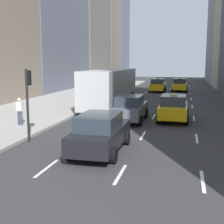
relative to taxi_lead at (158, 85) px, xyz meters
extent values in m
cube|color=#9E9E99|center=(-8.20, -12.07, -0.81)|extent=(8.00, 66.00, 0.15)
cube|color=white|center=(-1.40, -31.07, -0.87)|extent=(0.12, 2.00, 0.01)
cube|color=white|center=(-1.40, -25.07, -0.87)|extent=(0.12, 2.00, 0.01)
cube|color=white|center=(-1.40, -19.07, -0.87)|extent=(0.12, 2.00, 0.01)
cube|color=white|center=(-1.40, -13.07, -0.87)|extent=(0.12, 2.00, 0.01)
cube|color=white|center=(-1.40, -7.07, -0.87)|extent=(0.12, 2.00, 0.01)
cube|color=white|center=(-1.40, -1.07, -0.87)|extent=(0.12, 2.00, 0.01)
cube|color=white|center=(-1.40, 4.93, -0.87)|extent=(0.12, 2.00, 0.01)
cube|color=white|center=(-1.40, 10.93, -0.87)|extent=(0.12, 2.00, 0.01)
cube|color=white|center=(1.40, -31.07, -0.87)|extent=(0.12, 2.00, 0.01)
cube|color=white|center=(1.40, -25.07, -0.87)|extent=(0.12, 2.00, 0.01)
cube|color=white|center=(1.40, -19.07, -0.87)|extent=(0.12, 2.00, 0.01)
cube|color=white|center=(1.40, -13.07, -0.87)|extent=(0.12, 2.00, 0.01)
cube|color=white|center=(1.40, -7.07, -0.87)|extent=(0.12, 2.00, 0.01)
cube|color=white|center=(1.40, -1.07, -0.87)|extent=(0.12, 2.00, 0.01)
cube|color=white|center=(1.40, 4.93, -0.87)|extent=(0.12, 2.00, 0.01)
cube|color=white|center=(1.40, 10.93, -0.87)|extent=(0.12, 2.00, 0.01)
cube|color=white|center=(4.20, -31.07, -0.87)|extent=(0.12, 2.00, 0.01)
cube|color=white|center=(4.20, -25.07, -0.87)|extent=(0.12, 2.00, 0.01)
cube|color=white|center=(4.20, -19.07, -0.87)|extent=(0.12, 2.00, 0.01)
cube|color=white|center=(4.20, -13.07, -0.87)|extent=(0.12, 2.00, 0.01)
cube|color=white|center=(4.20, -7.07, -0.87)|extent=(0.12, 2.00, 0.01)
cube|color=white|center=(4.20, -1.07, -0.87)|extent=(0.12, 2.00, 0.01)
cube|color=white|center=(4.20, 4.93, -0.87)|extent=(0.12, 2.00, 0.01)
cube|color=white|center=(4.20, 10.93, -0.87)|extent=(0.12, 2.00, 0.01)
cube|color=slate|center=(-15.20, 17.28, 13.37)|extent=(6.00, 14.95, 28.50)
cube|color=gray|center=(-15.20, 30.64, 14.51)|extent=(6.00, 10.86, 30.78)
cube|color=slate|center=(-15.20, 42.16, 10.15)|extent=(6.00, 10.67, 22.06)
cube|color=yellow|center=(0.00, 0.07, -0.17)|extent=(1.80, 4.40, 0.76)
cube|color=#28333D|center=(0.00, -0.19, 0.53)|extent=(1.58, 2.29, 0.64)
cube|color=#F2E599|center=(0.00, -0.19, 0.92)|extent=(0.44, 0.20, 0.14)
cylinder|color=black|center=(-0.90, 1.43, -0.55)|extent=(0.22, 0.66, 0.66)
cylinder|color=black|center=(0.90, 1.43, -0.55)|extent=(0.22, 0.66, 0.66)
cylinder|color=black|center=(-0.90, -1.29, -0.55)|extent=(0.22, 0.66, 0.66)
cylinder|color=black|center=(0.90, -1.29, -0.55)|extent=(0.22, 0.66, 0.66)
cube|color=yellow|center=(2.80, -20.16, -0.17)|extent=(1.80, 4.40, 0.76)
cube|color=#28333D|center=(2.80, -20.43, 0.53)|extent=(1.58, 2.29, 0.64)
cube|color=#F2E599|center=(2.80, -20.43, 0.92)|extent=(0.44, 0.20, 0.14)
cylinder|color=black|center=(1.90, -18.80, -0.55)|extent=(0.22, 0.66, 0.66)
cylinder|color=black|center=(3.70, -18.80, -0.55)|extent=(0.22, 0.66, 0.66)
cylinder|color=black|center=(1.90, -21.53, -0.55)|extent=(0.22, 0.66, 0.66)
cylinder|color=black|center=(3.70, -21.53, -0.55)|extent=(0.22, 0.66, 0.66)
cube|color=yellow|center=(2.80, 1.40, -0.17)|extent=(1.80, 4.40, 0.76)
cube|color=#28333D|center=(2.80, 1.14, 0.53)|extent=(1.58, 2.29, 0.64)
cube|color=#F2E599|center=(2.80, 1.14, 0.92)|extent=(0.44, 0.20, 0.14)
cylinder|color=black|center=(1.90, 2.77, -0.55)|extent=(0.22, 0.66, 0.66)
cylinder|color=black|center=(3.70, 2.77, -0.55)|extent=(0.22, 0.66, 0.66)
cylinder|color=black|center=(1.90, 0.04, -0.55)|extent=(0.22, 0.66, 0.66)
cylinder|color=black|center=(3.70, 0.04, -0.55)|extent=(0.22, 0.66, 0.66)
cube|color=black|center=(0.00, -28.52, -0.17)|extent=(1.80, 4.62, 0.76)
cube|color=#28333D|center=(0.00, -28.80, 0.53)|extent=(1.58, 2.40, 0.64)
cylinder|color=black|center=(-0.90, -27.09, -0.55)|extent=(0.22, 0.66, 0.66)
cylinder|color=black|center=(0.90, -27.09, -0.55)|extent=(0.22, 0.66, 0.66)
cylinder|color=black|center=(-0.90, -29.95, -0.55)|extent=(0.22, 0.66, 0.66)
cylinder|color=black|center=(0.90, -29.95, -0.55)|extent=(0.22, 0.66, 0.66)
cube|color=#565B66|center=(0.00, -21.00, -0.17)|extent=(1.80, 4.78, 0.76)
cube|color=#28333D|center=(0.00, -21.29, 0.53)|extent=(1.58, 2.49, 0.64)
cylinder|color=black|center=(-0.90, -19.52, -0.55)|extent=(0.22, 0.66, 0.66)
cylinder|color=black|center=(0.90, -19.52, -0.55)|extent=(0.22, 0.66, 0.66)
cylinder|color=black|center=(-0.90, -22.48, -0.55)|extent=(0.22, 0.66, 0.66)
cylinder|color=black|center=(0.90, -22.48, -0.55)|extent=(0.22, 0.66, 0.66)
cube|color=#B7BCC1|center=(-2.80, -14.87, 0.92)|extent=(2.50, 11.60, 2.90)
cube|color=#28333D|center=(-2.80, -9.12, 1.27)|extent=(2.30, 0.12, 1.40)
cube|color=#28333D|center=(-4.01, -14.87, 1.27)|extent=(0.08, 9.86, 1.10)
cube|color=yellow|center=(-2.80, -9.12, 2.17)|extent=(1.50, 0.10, 0.36)
cylinder|color=black|center=(-4.05, -11.27, -0.38)|extent=(0.30, 1.00, 1.00)
cylinder|color=black|center=(-1.55, -11.27, -0.38)|extent=(0.30, 1.00, 1.00)
cylinder|color=black|center=(-4.05, -18.06, -0.38)|extent=(0.30, 1.00, 1.00)
cylinder|color=black|center=(-1.55, -18.06, -0.38)|extent=(0.30, 1.00, 1.00)
cylinder|color=#383D51|center=(-6.18, -24.66, -0.30)|extent=(0.14, 0.14, 0.86)
cylinder|color=#383D51|center=(-6.00, -24.66, -0.30)|extent=(0.14, 0.14, 0.86)
cube|color=silver|center=(-6.09, -24.66, 0.41)|extent=(0.36, 0.22, 0.56)
sphere|color=beige|center=(-6.09, -24.66, 0.81)|extent=(0.22, 0.22, 0.22)
cylinder|color=black|center=(-3.95, -27.63, 0.92)|extent=(0.12, 0.12, 3.60)
cube|color=black|center=(-3.95, -27.45, 2.27)|extent=(0.24, 0.20, 0.72)
sphere|color=red|center=(-3.95, -27.34, 2.50)|extent=(0.14, 0.14, 0.14)
sphere|color=#4C3F14|center=(-3.95, -27.34, 2.27)|extent=(0.14, 0.14, 0.14)
sphere|color=#198C2D|center=(-3.95, -27.34, 2.04)|extent=(0.14, 0.14, 0.14)
camera|label=1|loc=(3.51, -41.36, 3.04)|focal=50.00mm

